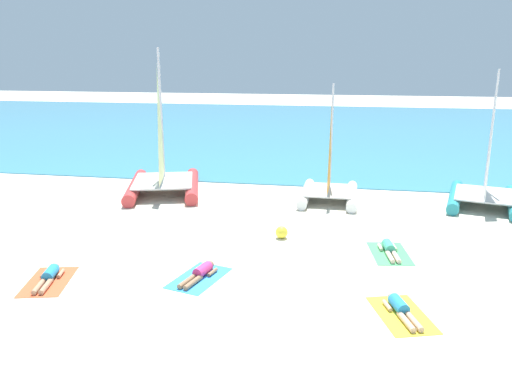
% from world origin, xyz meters
% --- Properties ---
extents(ground_plane, '(120.00, 120.00, 0.00)m').
position_xyz_m(ground_plane, '(0.00, 10.00, 0.00)').
color(ground_plane, beige).
extents(ocean_water, '(120.00, 40.00, 0.05)m').
position_xyz_m(ocean_water, '(0.00, 30.35, 0.03)').
color(ocean_water, teal).
rests_on(ocean_water, ground).
extents(sailboat_teal, '(3.54, 4.65, 5.42)m').
position_xyz_m(sailboat_teal, '(8.68, 8.54, 0.81)').
color(sailboat_teal, teal).
rests_on(sailboat_teal, ground).
extents(sailboat_red, '(4.29, 5.46, 6.25)m').
position_xyz_m(sailboat_red, '(-4.80, 8.15, 0.93)').
color(sailboat_red, '#CC3838').
rests_on(sailboat_red, ground).
extents(sailboat_white, '(2.42, 3.73, 4.82)m').
position_xyz_m(sailboat_white, '(2.46, 8.26, 0.72)').
color(sailboat_white, white).
rests_on(sailboat_white, ground).
extents(towel_leftmost, '(1.52, 2.11, 0.01)m').
position_xyz_m(towel_leftmost, '(-4.64, -1.09, 0.01)').
color(towel_leftmost, '#EA5933').
rests_on(towel_leftmost, ground).
extents(sunbather_leftmost, '(0.76, 1.56, 0.30)m').
position_xyz_m(sunbather_leftmost, '(-4.66, -1.02, 0.13)').
color(sunbather_leftmost, '#268CCC').
rests_on(sunbather_leftmost, towel_leftmost).
extents(towel_center_left, '(1.55, 2.12, 0.01)m').
position_xyz_m(towel_center_left, '(-0.72, -0.15, 0.01)').
color(towel_center_left, '#338CD8').
rests_on(towel_center_left, ground).
extents(sunbather_center_left, '(0.78, 1.55, 0.30)m').
position_xyz_m(sunbather_center_left, '(-0.70, -0.08, 0.13)').
color(sunbather_center_left, '#D83372').
rests_on(sunbather_center_left, towel_center_left).
extents(towel_center_right, '(1.62, 2.14, 0.01)m').
position_xyz_m(towel_center_right, '(4.54, -1.26, 0.01)').
color(towel_center_right, yellow).
rests_on(towel_center_right, ground).
extents(sunbather_center_right, '(0.84, 1.54, 0.30)m').
position_xyz_m(sunbather_center_right, '(4.52, -1.19, 0.13)').
color(sunbather_center_right, '#268CCC').
rests_on(sunbather_center_right, towel_center_right).
extents(towel_rightmost, '(1.36, 2.04, 0.01)m').
position_xyz_m(towel_rightmost, '(4.55, 2.59, 0.01)').
color(towel_rightmost, '#4CB266').
rests_on(towel_rightmost, ground).
extents(sunbather_rightmost, '(0.63, 1.57, 0.30)m').
position_xyz_m(sunbather_rightmost, '(4.54, 2.66, 0.13)').
color(sunbather_rightmost, '#3FB28C').
rests_on(sunbather_rightmost, towel_rightmost).
extents(beach_ball, '(0.41, 0.41, 0.41)m').
position_xyz_m(beach_ball, '(1.10, 3.36, 0.21)').
color(beach_ball, yellow).
rests_on(beach_ball, ground).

